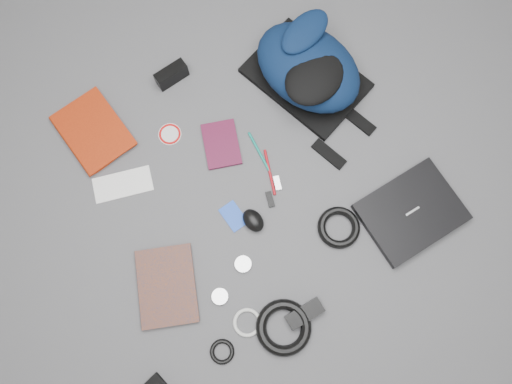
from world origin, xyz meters
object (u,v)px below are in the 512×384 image
backpack (308,67)px  power_brick (305,314)px  laptop (411,212)px  compact_camera (172,75)px  comic_book (138,290)px  mouse (253,220)px  dvd_case (221,144)px  textbook_red (69,148)px

backpack → power_brick: backpack is taller
laptop → compact_camera: compact_camera is taller
comic_book → mouse: size_ratio=3.00×
dvd_case → compact_camera: compact_camera is taller
dvd_case → compact_camera: bearing=114.2°
textbook_red → dvd_case: textbook_red is taller
backpack → mouse: backpack is taller
backpack → comic_book: 0.92m
mouse → dvd_case: bearing=74.8°
textbook_red → compact_camera: (0.42, 0.06, 0.02)m
mouse → compact_camera: bearing=81.5°
comic_book → mouse: mouse is taller
power_brick → backpack: bearing=58.0°
laptop → power_brick: size_ratio=2.61×
textbook_red → compact_camera: size_ratio=2.27×
laptop → dvd_case: size_ratio=1.90×
backpack → dvd_case: bearing=171.2°
laptop → compact_camera: (-0.45, 0.82, 0.02)m
laptop → mouse: 0.52m
power_brick → laptop: bearing=11.9°
textbook_red → compact_camera: 0.43m
mouse → power_brick: bearing=-98.8°
dvd_case → mouse: 0.29m
textbook_red → mouse: bearing=-58.9°
comic_book → compact_camera: 0.74m
textbook_red → comic_book: bearing=-98.2°
comic_book → laptop: bearing=7.4°
comic_book → backpack: bearing=44.7°
backpack → textbook_red: size_ratio=1.65×
comic_book → power_brick: power_brick is taller
textbook_red → mouse: 0.67m
backpack → laptop: size_ratio=1.39×
mouse → power_brick: size_ratio=0.70×
compact_camera → mouse: size_ratio=1.38×
laptop → power_brick: (-0.47, -0.10, -0.00)m
backpack → dvd_case: backpack is taller
backpack → mouse: 0.55m
textbook_red → compact_camera: bearing=0.5°
textbook_red → comic_book: 0.54m
compact_camera → power_brick: (-0.01, -0.92, -0.02)m
comic_book → compact_camera: (0.43, 0.60, 0.02)m
comic_book → textbook_red: bearing=110.2°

